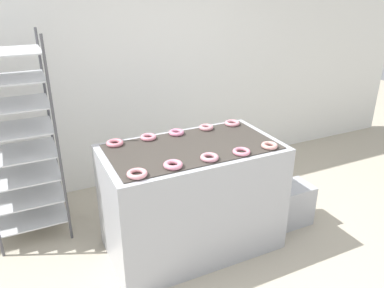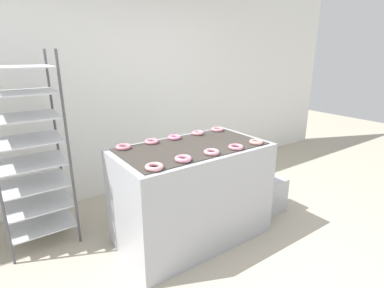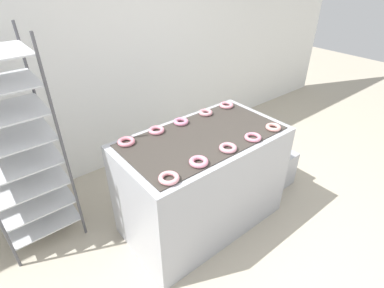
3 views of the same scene
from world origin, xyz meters
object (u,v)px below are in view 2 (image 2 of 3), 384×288
at_px(baking_rack_cart, 30,152).
at_px(glaze_bin, 268,195).
at_px(donut_far_center, 174,137).
at_px(donut_near_leftmost, 154,167).
at_px(donut_near_left, 183,159).
at_px(donut_near_right, 236,147).
at_px(donut_near_rightmost, 256,142).
at_px(donut_far_right, 198,133).
at_px(donut_far_rightmost, 218,129).
at_px(donut_near_center, 212,152).
at_px(donut_far_leftmost, 124,147).
at_px(fryer_machine, 192,193).
at_px(donut_far_left, 152,141).

relative_size(baking_rack_cart, glaze_bin, 4.56).
relative_size(baking_rack_cart, donut_far_center, 13.72).
xyz_separation_m(donut_near_leftmost, donut_near_left, (0.28, 0.02, 0.00)).
height_order(glaze_bin, donut_near_leftmost, donut_near_leftmost).
height_order(donut_near_right, donut_near_rightmost, donut_near_rightmost).
bearing_deg(baking_rack_cart, donut_far_right, -18.61).
relative_size(glaze_bin, donut_near_left, 2.87).
bearing_deg(donut_far_center, donut_far_right, -0.33).
relative_size(donut_far_center, donut_far_rightmost, 0.96).
relative_size(donut_near_center, donut_far_center, 1.03).
xyz_separation_m(donut_far_center, donut_far_right, (0.29, -0.00, 0.00)).
xyz_separation_m(donut_far_leftmost, donut_far_center, (0.55, -0.00, 0.00)).
bearing_deg(donut_near_leftmost, donut_near_left, 3.53).
bearing_deg(fryer_machine, donut_far_rightmost, 27.63).
distance_m(donut_near_center, donut_near_right, 0.28).
height_order(baking_rack_cart, glaze_bin, baking_rack_cart).
xyz_separation_m(donut_near_rightmost, donut_far_center, (-0.56, 0.59, 0.00)).
bearing_deg(baking_rack_cart, donut_far_center, -22.49).
bearing_deg(donut_near_center, fryer_machine, 92.16).
bearing_deg(donut_far_right, donut_far_rightmost, -0.71).
bearing_deg(donut_far_center, fryer_machine, -88.10).
height_order(donut_near_left, donut_far_center, donut_near_left).
height_order(glaze_bin, donut_near_left, donut_near_left).
bearing_deg(donut_far_right, fryer_machine, -133.99).
distance_m(donut_near_left, donut_far_leftmost, 0.64).
height_order(baking_rack_cart, donut_near_leftmost, baking_rack_cart).
distance_m(donut_far_right, donut_far_rightmost, 0.27).
xyz_separation_m(donut_near_right, donut_far_center, (-0.30, 0.59, 0.00)).
distance_m(donut_near_center, donut_far_center, 0.58).
relative_size(fryer_machine, donut_near_leftmost, 10.20).
xyz_separation_m(donut_near_right, donut_far_rightmost, (0.27, 0.58, 0.00)).
xyz_separation_m(donut_near_leftmost, donut_far_left, (0.29, 0.60, -0.00)).
bearing_deg(donut_far_right, donut_far_center, 179.67).
distance_m(baking_rack_cart, glaze_bin, 2.59).
height_order(donut_near_rightmost, donut_far_right, donut_far_right).
distance_m(donut_near_center, donut_far_left, 0.65).
distance_m(fryer_machine, glaze_bin, 1.08).
relative_size(fryer_machine, donut_far_rightmost, 10.43).
distance_m(baking_rack_cart, donut_far_left, 1.13).
bearing_deg(donut_near_left, donut_near_right, -1.28).
height_order(donut_near_rightmost, donut_far_center, donut_far_center).
distance_m(donut_near_rightmost, donut_far_rightmost, 0.58).
bearing_deg(donut_near_left, glaze_bin, 7.72).
distance_m(donut_near_center, donut_far_rightmost, 0.79).
distance_m(donut_far_leftmost, donut_far_rightmost, 1.11).
bearing_deg(glaze_bin, donut_near_center, -170.04).
bearing_deg(donut_near_rightmost, donut_far_left, 144.05).
bearing_deg(donut_near_rightmost, donut_far_center, 133.70).
distance_m(donut_far_left, donut_far_center, 0.26).
bearing_deg(donut_far_rightmost, donut_far_leftmost, 179.58).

